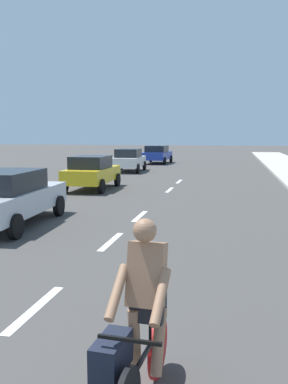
{
  "coord_description": "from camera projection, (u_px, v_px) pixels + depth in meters",
  "views": [
    {
      "loc": [
        2.82,
        1.7,
        2.58
      ],
      "look_at": [
        0.62,
        12.39,
        1.1
      ],
      "focal_mm": 40.11,
      "sensor_mm": 36.0,
      "label": 1
    }
  ],
  "objects": [
    {
      "name": "cyclist",
      "position": [
        138.0,
        324.0,
        3.97
      ],
      "size": [
        0.63,
        1.71,
        1.82
      ],
      "rotation": [
        0.0,
        0.0,
        3.06
      ],
      "color": "black",
      "rests_on": "ground"
    },
    {
      "name": "parked_car_yellow",
      "position": [
        92.0,
        172.0,
        20.0
      ],
      "size": [
        1.92,
        4.07,
        1.57
      ],
      "rotation": [
        0.0,
        0.0,
        0.01
      ],
      "color": "gold",
      "rests_on": "ground"
    },
    {
      "name": "lane_stripe_2",
      "position": [
        35.0,
        308.0,
        6.38
      ],
      "size": [
        0.16,
        1.8,
        0.01
      ],
      "primitive_type": "cube",
      "color": "white",
      "rests_on": "ground"
    },
    {
      "name": "lane_stripe_5",
      "position": [
        170.0,
        190.0,
        19.89
      ],
      "size": [
        0.16,
        1.8,
        0.01
      ],
      "primitive_type": "cube",
      "color": "white",
      "rests_on": "ground"
    },
    {
      "name": "lane_stripe_6",
      "position": [
        179.0,
        181.0,
        23.4
      ],
      "size": [
        0.16,
        1.8,
        0.01
      ],
      "primitive_type": "cube",
      "color": "white",
      "rests_on": "ground"
    },
    {
      "name": "parked_car_blue",
      "position": [
        157.0,
        154.0,
        37.66
      ],
      "size": [
        2.21,
        4.6,
        1.57
      ],
      "rotation": [
        0.0,
        0.0,
        -0.04
      ],
      "color": "#1E389E",
      "rests_on": "ground"
    },
    {
      "name": "ground_plane",
      "position": [
        165.0,
        194.0,
        18.67
      ],
      "size": [
        160.0,
        160.0,
        0.0
      ],
      "primitive_type": "plane",
      "color": "#423F3D"
    },
    {
      "name": "parked_car_silver",
      "position": [
        6.0,
        196.0,
        12.08
      ],
      "size": [
        2.3,
        4.68,
        1.57
      ],
      "rotation": [
        0.0,
        0.0,
        0.05
      ],
      "color": "#B7BABF",
      "rests_on": "ground"
    },
    {
      "name": "lane_stripe_3",
      "position": [
        111.0,
        241.0,
        10.35
      ],
      "size": [
        0.16,
        1.8,
        0.01
      ],
      "primitive_type": "cube",
      "color": "white",
      "rests_on": "ground"
    },
    {
      "name": "lane_stripe_4",
      "position": [
        140.0,
        216.0,
        13.54
      ],
      "size": [
        0.16,
        1.8,
        0.01
      ],
      "primitive_type": "cube",
      "color": "white",
      "rests_on": "ground"
    },
    {
      "name": "parked_car_white",
      "position": [
        129.0,
        159.0,
        29.47
      ],
      "size": [
        2.03,
        4.14,
        1.57
      ],
      "rotation": [
        0.0,
        0.0,
        0.04
      ],
      "color": "white",
      "rests_on": "ground"
    }
  ]
}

